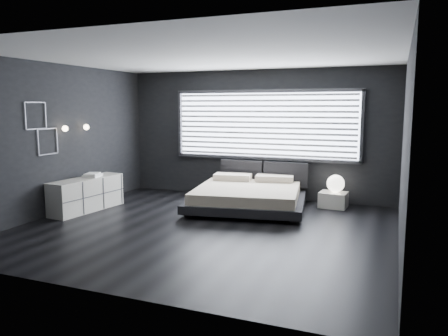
% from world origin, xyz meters
% --- Properties ---
extents(room, '(6.04, 6.00, 2.80)m').
position_xyz_m(room, '(0.00, 0.00, 1.40)').
color(room, black).
rests_on(room, ground).
extents(window, '(4.14, 0.09, 1.52)m').
position_xyz_m(window, '(0.20, 2.70, 1.61)').
color(window, white).
rests_on(window, ground).
extents(headboard, '(1.96, 0.16, 0.52)m').
position_xyz_m(headboard, '(0.22, 2.64, 0.57)').
color(headboard, black).
rests_on(headboard, ground).
extents(sconce_near, '(0.18, 0.11, 0.11)m').
position_xyz_m(sconce_near, '(-2.88, 0.05, 1.60)').
color(sconce_near, silver).
rests_on(sconce_near, ground).
extents(sconce_far, '(0.18, 0.11, 0.11)m').
position_xyz_m(sconce_far, '(-2.88, 0.65, 1.60)').
color(sconce_far, silver).
rests_on(sconce_far, ground).
extents(wall_art_upper, '(0.01, 0.48, 0.48)m').
position_xyz_m(wall_art_upper, '(-2.98, -0.55, 1.85)').
color(wall_art_upper, '#47474C').
rests_on(wall_art_upper, ground).
extents(wall_art_lower, '(0.01, 0.48, 0.48)m').
position_xyz_m(wall_art_lower, '(-2.98, -0.30, 1.38)').
color(wall_art_lower, '#47474C').
rests_on(wall_art_lower, ground).
extents(bed, '(2.51, 2.43, 0.57)m').
position_xyz_m(bed, '(0.21, 1.59, 0.26)').
color(bed, black).
rests_on(bed, ground).
extents(nightstand, '(0.56, 0.48, 0.31)m').
position_xyz_m(nightstand, '(1.77, 2.33, 0.15)').
color(nightstand, white).
rests_on(nightstand, ground).
extents(orb_lamp, '(0.35, 0.35, 0.35)m').
position_xyz_m(orb_lamp, '(1.80, 2.36, 0.48)').
color(orb_lamp, white).
rests_on(orb_lamp, nightstand).
extents(dresser, '(0.62, 1.63, 0.64)m').
position_xyz_m(dresser, '(-2.65, 0.29, 0.32)').
color(dresser, white).
rests_on(dresser, ground).
extents(book_stack, '(0.35, 0.42, 0.08)m').
position_xyz_m(book_stack, '(-2.64, 0.47, 0.67)').
color(book_stack, white).
rests_on(book_stack, dresser).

